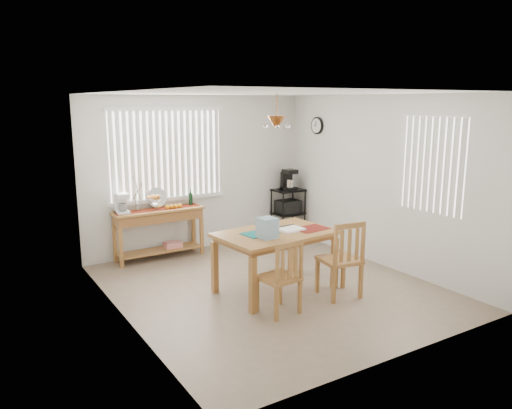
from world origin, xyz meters
TOP-DOWN VIEW (x-y plane):
  - ground at (0.00, 0.00)m, footprint 4.00×4.50m
  - room_shell at (0.00, 0.02)m, footprint 4.20×4.70m
  - sideboard at (-0.81, 2.03)m, footprint 1.44×0.41m
  - sideboard_items at (-1.05, 2.04)m, footprint 1.37×0.34m
  - wire_cart at (1.69, 2.00)m, footprint 0.53×0.43m
  - cart_items at (1.69, 2.01)m, footprint 0.21×0.26m
  - dining_table at (-0.00, -0.11)m, footprint 1.59×1.11m
  - table_items at (-0.14, -0.26)m, footprint 1.20×0.52m
  - chair_left at (-0.38, -0.78)m, footprint 0.47×0.47m
  - chair_right at (0.59, -0.75)m, footprint 0.53×0.53m

SIDE VIEW (x-z plane):
  - ground at x=0.00m, z-range -0.01..0.00m
  - chair_left at x=-0.38m, z-range -0.01..0.91m
  - chair_right at x=0.59m, z-range -0.01..1.01m
  - wire_cart at x=1.69m, z-range 0.09..1.00m
  - sideboard at x=-0.81m, z-range 0.20..1.01m
  - dining_table at x=0.00m, z-range 0.31..1.12m
  - table_items at x=-0.14m, z-range 0.78..1.04m
  - sideboard_items at x=-1.05m, z-range 0.62..1.25m
  - cart_items at x=1.69m, z-range 0.89..1.27m
  - room_shell at x=0.00m, z-range 0.34..3.04m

